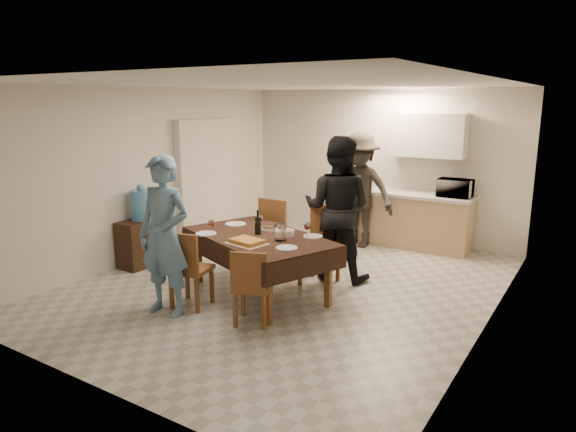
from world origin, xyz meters
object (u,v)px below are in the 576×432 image
object	(u,v)px
dining_table	(259,238)
console	(144,242)
wine_bottle	(258,222)
savoury_tart	(247,241)
person_far	(337,209)
microwave	(455,188)
person_near	(164,236)
water_jug	(141,205)
water_pitcher	(280,232)
person_kitchen	(359,190)

from	to	relation	value
dining_table	console	bearing A→B (deg)	-159.83
wine_bottle	savoury_tart	size ratio (longest dim) A/B	0.71
dining_table	console	distance (m)	2.17
person_far	microwave	bearing A→B (deg)	-125.72
person_near	person_far	size ratio (longest dim) A/B	0.94
console	water_jug	world-z (taller)	water_jug
water_pitcher	microwave	distance (m)	3.42
water_jug	savoury_tart	distance (m)	2.28
dining_table	person_near	distance (m)	1.20
console	savoury_tart	distance (m)	2.32
savoury_tart	water_jug	bearing A→B (deg)	169.23
dining_table	console	size ratio (longest dim) A/B	2.99
wine_bottle	person_far	xyz separation A→B (m)	(0.60, 1.00, 0.06)
savoury_tart	dining_table	bearing A→B (deg)	104.74
dining_table	wine_bottle	world-z (taller)	wine_bottle
microwave	person_far	xyz separation A→B (m)	(-1.01, -2.10, -0.08)
savoury_tart	person_kitchen	xyz separation A→B (m)	(0.01, 3.08, 0.16)
console	person_near	xyz separation A→B (m)	(1.59, -1.10, 0.57)
console	water_pitcher	xyz separation A→B (m)	(2.49, -0.10, 0.52)
savoury_tart	person_far	xyz separation A→B (m)	(0.45, 1.43, 0.19)
person_near	dining_table	bearing A→B (deg)	56.68
dining_table	water_pitcher	xyz separation A→B (m)	(0.35, -0.05, 0.14)
dining_table	water_pitcher	size ratio (longest dim) A/B	10.61
microwave	person_far	bearing A→B (deg)	64.31
water_jug	microwave	bearing A→B (deg)	39.98
dining_table	wine_bottle	bearing A→B (deg)	156.40
savoury_tart	microwave	bearing A→B (deg)	67.53
console	person_far	size ratio (longest dim) A/B	0.38
wine_bottle	microwave	distance (m)	3.49
person_near	person_kitchen	size ratio (longest dim) A/B	0.97
person_near	water_jug	bearing A→B (deg)	139.75
wine_bottle	water_pitcher	world-z (taller)	wine_bottle
wine_bottle	person_far	world-z (taller)	person_far
person_far	dining_table	bearing A→B (deg)	52.32
water_pitcher	savoury_tart	bearing A→B (deg)	-127.15
person_far	water_jug	bearing A→B (deg)	10.43
person_near	person_kitchen	bearing A→B (deg)	74.32
dining_table	savoury_tart	xyz separation A→B (m)	(0.10, -0.38, 0.06)
dining_table	person_far	world-z (taller)	person_far
microwave	person_kitchen	xyz separation A→B (m)	(-1.45, -0.45, -0.11)
dining_table	water_jug	distance (m)	2.15
savoury_tart	person_near	xyz separation A→B (m)	(-0.65, -0.67, 0.12)
dining_table	person_kitchen	world-z (taller)	person_kitchen
water_jug	water_pitcher	bearing A→B (deg)	-2.21
wine_bottle	water_pitcher	bearing A→B (deg)	-14.04
dining_table	person_near	xyz separation A→B (m)	(-0.55, -1.05, 0.19)
wine_bottle	water_pitcher	distance (m)	0.42
console	person_kitchen	xyz separation A→B (m)	(2.25, 2.65, 0.60)
dining_table	water_jug	world-z (taller)	water_jug
person_near	person_far	distance (m)	2.37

